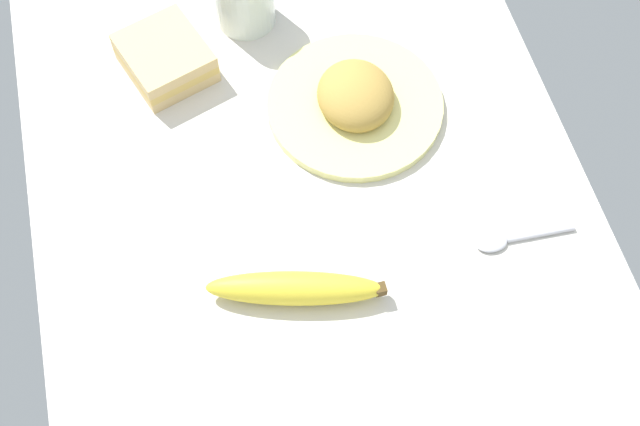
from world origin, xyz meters
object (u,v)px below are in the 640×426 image
banana (296,288)px  spoon (509,239)px  paper_napkin (540,423)px  sandwich_main (165,58)px  plate_of_food (355,101)px

banana → spoon: banana is taller
banana → paper_napkin: bearing=46.7°
spoon → sandwich_main: bearing=-134.9°
banana → sandwich_main: bearing=-165.7°
banana → spoon: (-0.67, 24.77, -1.48)cm
paper_napkin → sandwich_main: bearing=-151.2°
sandwich_main → spoon: sandwich_main is taller
sandwich_main → paper_napkin: bearing=28.8°
sandwich_main → paper_napkin: size_ratio=0.87×
sandwich_main → spoon: size_ratio=1.12×
plate_of_food → spoon: size_ratio=1.86×
plate_of_food → spoon: 25.01cm
paper_napkin → spoon: bearing=168.7°
plate_of_food → banana: 25.87cm
plate_of_food → spoon: bearing=28.9°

